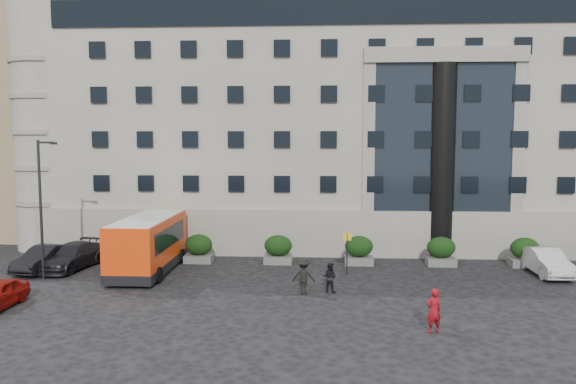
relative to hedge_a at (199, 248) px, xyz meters
name	(u,v)px	position (x,y,z in m)	size (l,w,h in m)	color
ground	(243,297)	(4.00, -7.80, -0.93)	(120.00, 120.00, 0.00)	black
civic_building	(345,127)	(10.00, 14.20, 8.07)	(44.00, 24.00, 18.00)	gray
entrance_column	(441,162)	(16.00, 2.50, 5.57)	(1.80, 1.80, 13.00)	black
apartment_near	(1,116)	(-20.00, 12.20, 9.07)	(14.00, 14.00, 20.00)	#927C55
apartment_far	(62,113)	(-23.00, 30.20, 10.07)	(13.00, 13.00, 22.00)	#81654B
hedge_a	(199,248)	(0.00, 0.00, 0.00)	(1.80, 1.26, 1.84)	#50504E
hedge_b	(278,249)	(5.20, 0.00, 0.00)	(1.80, 1.26, 1.84)	#50504E
hedge_c	(359,250)	(10.40, 0.00, 0.00)	(1.80, 1.26, 1.84)	#50504E
hedge_d	(441,251)	(15.60, 0.00, 0.00)	(1.80, 1.26, 1.84)	#50504E
hedge_e	(525,252)	(20.80, 0.00, 0.00)	(1.80, 1.26, 1.84)	#50504E
street_lamp	(42,204)	(-7.94, -4.80, 3.44)	(1.16, 0.18, 8.00)	#262628
bus_stop_sign	(347,246)	(9.50, -2.80, 0.80)	(0.50, 0.08, 2.52)	#262628
minibus	(148,242)	(-2.47, -2.76, 0.90)	(3.03, 7.98, 3.32)	#EE3B0B
red_truck	(97,215)	(-11.04, 10.63, 0.64)	(2.96, 5.83, 3.06)	maroon
parked_car_b	(44,258)	(-8.94, -2.79, -0.17)	(1.61, 4.60, 1.52)	black
parked_car_c	(72,256)	(-7.50, -2.19, -0.15)	(2.18, 5.37, 1.56)	black
parked_car_d	(57,230)	(-13.00, 7.36, -0.15)	(2.58, 5.59, 1.55)	black
white_taxi	(546,262)	(21.31, -2.07, -0.15)	(1.65, 4.73, 1.56)	silver
pedestrian_a	(434,311)	(12.65, -12.52, 0.01)	(0.69, 0.45, 1.89)	maroon
pedestrian_b	(330,277)	(8.42, -6.59, -0.14)	(0.77, 0.60, 1.59)	black
pedestrian_c	(304,276)	(7.06, -7.02, 0.01)	(1.21, 0.69, 1.87)	black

